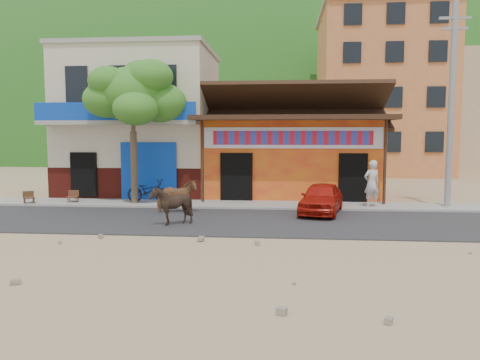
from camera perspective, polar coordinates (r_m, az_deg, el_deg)
The scene contains 17 objects.
ground at distance 13.68m, azimuth -1.67°, elevation -7.06°, with size 120.00×120.00×0.00m, color #9E825B.
road at distance 16.11m, azimuth -0.59°, elevation -5.06°, with size 60.00×5.00×0.04m, color #28282B.
sidewalk at distance 19.54m, azimuth 0.45°, elevation -3.06°, with size 60.00×2.00×0.12m, color gray.
dance_club at distance 23.29m, azimuth 6.20°, elevation 2.60°, with size 8.00×6.00×3.60m, color orange.
cafe_building at distance 24.33m, azimuth -11.84°, elevation 6.64°, with size 7.00×6.00×7.00m, color beige.
apartment_front at distance 38.10m, azimuth 16.66°, elevation 9.85°, with size 9.00×9.00×12.00m, color #CC723F.
apartment_rear at distance 46.30m, azimuth 26.21°, elevation 7.47°, with size 8.00×8.00×10.00m, color tan.
hillside at distance 83.76m, azimuth 4.21°, elevation 11.71°, with size 100.00×40.00×24.00m, color #194C14.
tree at distance 20.05m, azimuth -12.88°, elevation 5.79°, with size 3.00×3.00×6.00m, color #2D721E, non-canonical shape.
utility_pole at distance 20.38m, azimuth 24.36°, elevation 8.25°, with size 0.24×0.24×8.00m, color gray.
cow_tan at distance 17.80m, azimuth -7.71°, elevation -2.00°, with size 0.67×1.48×1.25m, color brown.
cow_dark at distance 15.44m, azimuth -8.38°, elevation -3.07°, with size 1.04×1.17×1.29m, color black.
red_car at distance 17.82m, azimuth 9.89°, elevation -2.16°, with size 1.37×3.41×1.16m, color #B5170C.
scooter at distance 20.03m, azimuth -11.07°, elevation -1.33°, with size 0.67×1.92×1.01m, color black.
pedestrian at distance 19.33m, azimuth 15.76°, elevation -0.42°, with size 0.68×0.44×1.86m, color silver.
cafe_chair_left at distance 21.17m, azimuth -19.72°, elevation -1.31°, with size 0.43×0.43×0.92m, color #51301B, non-canonical shape.
cafe_chair_right at distance 21.51m, azimuth -24.36°, elevation -1.36°, with size 0.43×0.43×0.93m, color #482918, non-canonical shape.
Camera 1 is at (1.62, -13.26, 2.98)m, focal length 35.00 mm.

